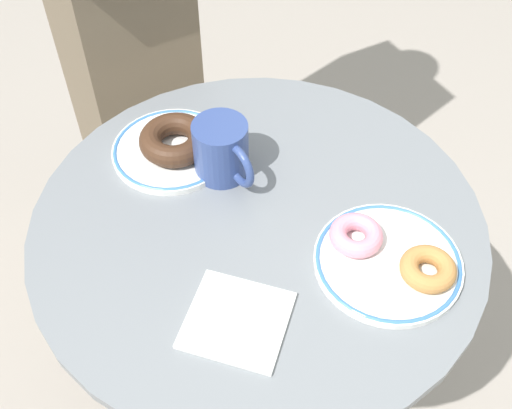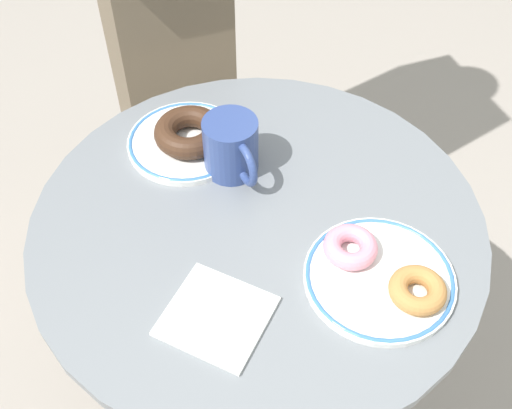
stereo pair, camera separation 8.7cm
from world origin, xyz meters
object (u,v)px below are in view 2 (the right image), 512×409
at_px(plate_right, 379,278).
at_px(coffee_mug, 232,147).
at_px(cafe_table, 257,300).
at_px(donut_pink_frosted, 350,247).
at_px(donut_chocolate, 189,132).
at_px(paper_napkin, 217,316).
at_px(plate_left, 186,141).
at_px(donut_old_fashioned, 418,290).

relative_size(plate_right, coffee_mug, 1.65).
xyz_separation_m(cafe_table, donut_pink_frosted, (0.14, 0.04, 0.24)).
relative_size(donut_chocolate, paper_napkin, 0.89).
distance_m(donut_pink_frosted, coffee_mug, 0.24).
relative_size(plate_left, plate_right, 0.94).
height_order(plate_left, coffee_mug, coffee_mug).
relative_size(plate_right, donut_old_fashioned, 2.72).
bearing_deg(donut_chocolate, plate_right, 0.92).
bearing_deg(plate_left, paper_napkin, -34.05).
distance_m(paper_napkin, coffee_mug, 0.27).
distance_m(plate_right, donut_chocolate, 0.38).
bearing_deg(plate_right, plate_left, -178.75).
height_order(paper_napkin, coffee_mug, coffee_mug).
distance_m(plate_left, coffee_mug, 0.10).
bearing_deg(cafe_table, plate_right, 11.16).
xyz_separation_m(plate_left, plate_right, (0.38, 0.01, 0.00)).
relative_size(paper_napkin, coffee_mug, 1.02).
bearing_deg(plate_left, cafe_table, -8.73).
bearing_deg(paper_napkin, donut_chocolate, 144.91).
bearing_deg(paper_napkin, donut_old_fashioned, 50.66).
xyz_separation_m(plate_left, donut_pink_frosted, (0.33, 0.01, 0.02)).
bearing_deg(donut_pink_frosted, donut_old_fashioned, 3.82).
relative_size(donut_old_fashioned, paper_napkin, 0.59).
height_order(cafe_table, donut_chocolate, donut_chocolate).
xyz_separation_m(donut_chocolate, donut_old_fashioned, (0.43, 0.01, -0.01)).
height_order(donut_pink_frosted, coffee_mug, coffee_mug).
xyz_separation_m(plate_left, coffee_mug, (0.09, 0.01, 0.04)).
bearing_deg(donut_pink_frosted, donut_chocolate, -178.83).
height_order(cafe_table, plate_right, plate_right).
height_order(plate_left, paper_napkin, plate_left).
height_order(plate_left, donut_old_fashioned, donut_old_fashioned).
height_order(plate_right, donut_pink_frosted, donut_pink_frosted).
bearing_deg(donut_chocolate, paper_napkin, -35.09).
relative_size(donut_chocolate, coffee_mug, 0.91).
bearing_deg(coffee_mug, donut_old_fashioned, 0.36).
relative_size(plate_right, donut_chocolate, 1.81).
bearing_deg(donut_pink_frosted, paper_napkin, -107.07).
bearing_deg(coffee_mug, plate_right, -1.07).
height_order(cafe_table, donut_pink_frosted, donut_pink_frosted).
xyz_separation_m(cafe_table, coffee_mug, (-0.10, 0.04, 0.27)).
relative_size(cafe_table, donut_old_fashioned, 9.61).
xyz_separation_m(plate_right, coffee_mug, (-0.29, 0.01, 0.04)).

